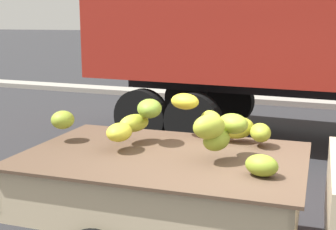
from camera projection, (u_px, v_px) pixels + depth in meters
curb_strip at (324, 104)px, 12.83m from camera, size 80.00×0.80×0.16m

